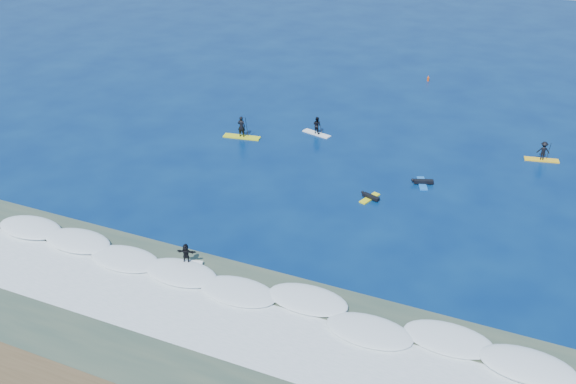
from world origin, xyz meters
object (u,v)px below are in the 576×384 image
at_px(sup_paddler_center, 317,127).
at_px(prone_paddler_far, 422,182).
at_px(prone_paddler_near, 370,197).
at_px(marker_buoy, 428,79).
at_px(wave_surfer, 186,255).
at_px(sup_paddler_left, 242,130).
at_px(sup_paddler_right, 543,152).

xyz_separation_m(sup_paddler_center, prone_paddler_far, (10.85, -5.58, -0.56)).
height_order(prone_paddler_near, prone_paddler_far, prone_paddler_far).
relative_size(prone_paddler_near, marker_buoy, 3.28).
xyz_separation_m(prone_paddler_near, prone_paddler_far, (2.99, 3.82, 0.02)).
height_order(wave_surfer, marker_buoy, wave_surfer).
xyz_separation_m(prone_paddler_near, marker_buoy, (-1.95, 27.67, 0.13)).
bearing_deg(marker_buoy, prone_paddler_far, -78.29).
distance_m(sup_paddler_left, sup_paddler_right, 25.35).
bearing_deg(sup_paddler_left, marker_buoy, 52.14).
bearing_deg(sup_paddler_right, sup_paddler_center, 175.54).
distance_m(sup_paddler_center, wave_surfer, 21.98).
bearing_deg(marker_buoy, sup_paddler_right, -50.69).
bearing_deg(marker_buoy, sup_paddler_left, -118.49).
xyz_separation_m(prone_paddler_near, wave_surfer, (-7.89, -12.57, 0.66)).
relative_size(sup_paddler_right, marker_buoy, 4.59).
bearing_deg(sup_paddler_right, prone_paddler_near, -144.76).
height_order(prone_paddler_far, wave_surfer, wave_surfer).
bearing_deg(prone_paddler_far, prone_paddler_near, 121.45).
relative_size(sup_paddler_right, prone_paddler_far, 1.26).
bearing_deg(prone_paddler_far, sup_paddler_center, 42.28).
bearing_deg(marker_buoy, wave_surfer, -98.40).
distance_m(sup_paddler_center, prone_paddler_far, 12.21).
height_order(sup_paddler_right, prone_paddler_near, sup_paddler_right).
relative_size(sup_paddler_left, prone_paddler_near, 1.68).
height_order(sup_paddler_left, prone_paddler_near, sup_paddler_left).
relative_size(sup_paddler_center, marker_buoy, 4.56).
xyz_separation_m(sup_paddler_center, marker_buoy, (5.90, 18.27, -0.44)).
xyz_separation_m(prone_paddler_far, marker_buoy, (-4.94, 23.85, 0.11)).
bearing_deg(sup_paddler_center, prone_paddler_far, -12.30).
xyz_separation_m(sup_paddler_left, prone_paddler_near, (13.67, -6.08, -0.58)).
bearing_deg(prone_paddler_near, wave_surfer, 166.43).
bearing_deg(prone_paddler_near, sup_paddler_right, -24.44).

